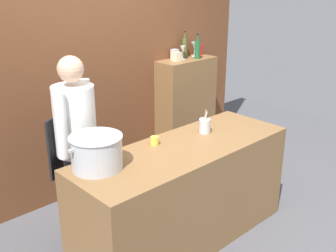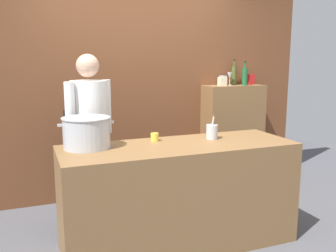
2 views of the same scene
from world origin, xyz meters
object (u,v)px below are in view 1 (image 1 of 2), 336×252
object	(u,v)px
utensil_crock	(205,126)
stockpot_large	(97,152)
chef	(76,139)
wine_glass_wide	(183,50)
spice_tin_red	(199,50)
spice_tin_cream	(177,57)
spice_tin_silver	(175,54)
wine_glass_short	(194,46)
wine_bottle_green	(197,49)
butter_jar	(155,141)
wine_bottle_olive	(185,48)

from	to	relation	value
utensil_crock	stockpot_large	bearing A→B (deg)	176.54
chef	stockpot_large	world-z (taller)	chef
chef	wine_glass_wide	distance (m)	1.97
wine_glass_wide	spice_tin_red	xyz separation A→B (m)	(0.35, 0.07, -0.05)
utensil_crock	spice_tin_cream	distance (m)	1.36
chef	wine_glass_wide	size ratio (longest dim) A/B	10.25
spice_tin_silver	wine_glass_short	bearing A→B (deg)	-6.64
wine_bottle_green	spice_tin_red	size ratio (longest dim) A/B	2.30
wine_glass_short	spice_tin_red	world-z (taller)	wine_glass_short
chef	spice_tin_silver	xyz separation A→B (m)	(1.78, 0.66, 0.39)
wine_glass_short	spice_tin_cream	size ratio (longest dim) A/B	1.69
butter_jar	wine_bottle_green	world-z (taller)	wine_bottle_green
stockpot_large	butter_jar	distance (m)	0.60
spice_tin_cream	butter_jar	bearing A→B (deg)	-140.99
stockpot_large	chef	bearing A→B (deg)	77.85
spice_tin_silver	spice_tin_cream	xyz separation A→B (m)	(-0.06, -0.09, -0.01)
stockpot_large	butter_jar	xyz separation A→B (m)	(0.60, 0.04, -0.09)
wine_bottle_olive	wine_glass_short	size ratio (longest dim) A/B	1.82
wine_bottle_olive	spice_tin_cream	world-z (taller)	wine_bottle_olive
spice_tin_red	utensil_crock	bearing A→B (deg)	-135.10
utensil_crock	wine_bottle_green	xyz separation A→B (m)	(0.99, 1.02, 0.44)
stockpot_large	wine_bottle_green	distance (m)	2.33
spice_tin_cream	wine_bottle_green	bearing A→B (deg)	-15.85
wine_glass_short	spice_tin_red	distance (m)	0.12
wine_bottle_green	wine_bottle_olive	world-z (taller)	wine_bottle_olive
wine_bottle_olive	spice_tin_silver	world-z (taller)	wine_bottle_olive
wine_bottle_green	utensil_crock	bearing A→B (deg)	-134.02
stockpot_large	spice_tin_red	size ratio (longest dim) A/B	3.51
chef	spice_tin_red	size ratio (longest dim) A/B	12.95
stockpot_large	wine_glass_wide	distance (m)	2.22
utensil_crock	chef	bearing A→B (deg)	152.74
butter_jar	spice_tin_red	size ratio (longest dim) A/B	0.56
butter_jar	wine_bottle_green	xyz separation A→B (m)	(1.50, 0.92, 0.47)
chef	spice_tin_cream	distance (m)	1.86
butter_jar	spice_tin_cream	distance (m)	1.63
wine_glass_wide	spice_tin_silver	distance (m)	0.11
chef	spice_tin_red	world-z (taller)	chef
utensil_crock	spice_tin_silver	world-z (taller)	spice_tin_silver
spice_tin_red	wine_bottle_green	bearing A→B (deg)	-141.48
spice_tin_silver	utensil_crock	bearing A→B (deg)	-123.09
butter_jar	wine_glass_wide	size ratio (longest dim) A/B	0.44
stockpot_large	wine_bottle_green	size ratio (longest dim) A/B	1.53
stockpot_large	spice_tin_silver	size ratio (longest dim) A/B	3.84
spice_tin_cream	spice_tin_red	size ratio (longest dim) A/B	0.80
wine_bottle_green	wine_glass_wide	bearing A→B (deg)	154.11
butter_jar	utensil_crock	bearing A→B (deg)	-11.31
wine_bottle_olive	spice_tin_silver	bearing A→B (deg)	172.71
utensil_crock	wine_glass_short	xyz separation A→B (m)	(1.07, 1.15, 0.45)
utensil_crock	spice_tin_red	size ratio (longest dim) A/B	1.69
wine_bottle_green	wine_bottle_olive	size ratio (longest dim) A/B	0.93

